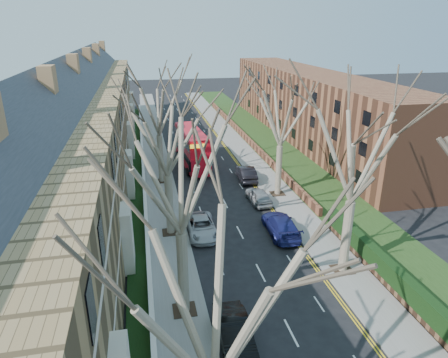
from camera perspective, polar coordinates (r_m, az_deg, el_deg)
pavement_left at (r=55.21m, az=-9.87°, el=3.69°), size 3.00×102.00×0.12m
pavement_right at (r=56.79m, az=2.33°, el=4.47°), size 3.00×102.00×0.12m
terrace_left at (r=46.46m, az=-19.34°, el=6.54°), size 9.70×78.00×13.60m
flats_right at (r=62.99m, az=11.83°, el=10.31°), size 13.97×54.00×10.00m
wall_hedge_right at (r=26.54m, az=26.94°, el=-16.28°), size 0.70×24.00×1.80m
front_wall_left at (r=47.41m, az=-11.46°, el=1.38°), size 0.30×78.00×1.00m
grass_verge_right at (r=58.00m, az=6.67°, el=4.79°), size 6.00×102.00×0.06m
tree_left_near at (r=12.31m, az=-1.67°, el=-15.28°), size 9.80×9.80×13.73m
tree_left_mid at (r=20.94m, az=-6.57°, el=2.34°), size 10.50×10.50×14.71m
tree_left_far at (r=30.63m, az=-8.41°, el=7.64°), size 10.15×10.15×14.22m
tree_left_dist at (r=42.34m, az=-9.57°, el=11.69°), size 10.50×10.50×14.71m
tree_right_mid at (r=26.27m, az=18.63°, el=5.23°), size 10.50×10.50×14.71m
tree_right_far at (r=38.73m, az=8.29°, el=10.43°), size 10.15×10.15×14.22m
double_decker_bus at (r=49.04m, az=-4.61°, el=4.29°), size 3.24×10.59×4.39m
car_left_mid at (r=22.93m, az=1.54°, el=-21.27°), size 1.67×4.77×1.57m
car_left_far at (r=33.27m, az=-3.23°, el=-6.81°), size 2.34×5.04×1.40m
car_right_near at (r=33.60m, az=8.13°, el=-6.51°), size 2.50×5.65×1.61m
car_right_mid at (r=39.09m, az=4.96°, el=-2.40°), size 1.92×4.36×1.46m
car_right_far at (r=44.72m, az=3.19°, el=0.82°), size 1.95×4.95×1.60m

